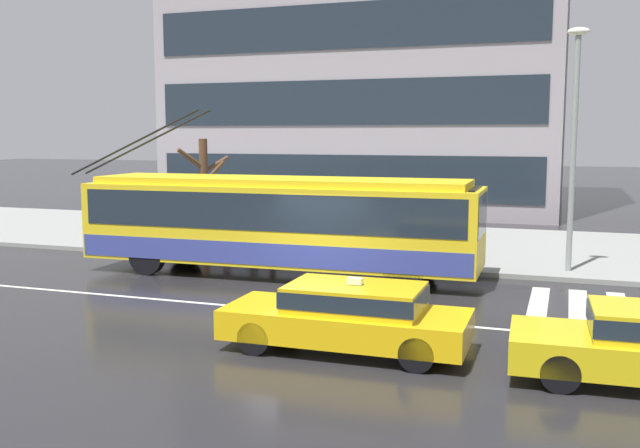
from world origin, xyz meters
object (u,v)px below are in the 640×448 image
taxi_oncoming_near (349,314)px  street_lamp (574,129)px  pedestrian_walking_past (273,208)px  street_tree_bare (204,186)px  pedestrian_at_shelter (226,220)px  pedestrian_approaching_curb (250,199)px  trolleybus (279,222)px

taxi_oncoming_near → street_lamp: bearing=66.5°
taxi_oncoming_near → street_lamp: size_ratio=0.67×
pedestrian_walking_past → street_tree_bare: size_ratio=0.51×
pedestrian_at_shelter → pedestrian_approaching_curb: pedestrian_approaching_curb is taller
trolleybus → street_tree_bare: bearing=140.1°
pedestrian_at_shelter → street_lamp: size_ratio=0.25×
pedestrian_at_shelter → street_lamp: 11.45m
pedestrian_approaching_curb → street_lamp: 11.21m
trolleybus → taxi_oncoming_near: size_ratio=2.72×
trolleybus → taxi_oncoming_near: bearing=-57.5°
pedestrian_approaching_curb → street_lamp: bearing=-9.5°
trolleybus → street_lamp: (7.84, 2.64, 2.61)m
taxi_oncoming_near → pedestrian_approaching_curb: bearing=123.0°
trolleybus → street_tree_bare: size_ratio=3.33×
pedestrian_at_shelter → pedestrian_approaching_curb: (0.24, 1.46, 0.59)m
pedestrian_at_shelter → pedestrian_approaching_curb: bearing=80.6°
taxi_oncoming_near → pedestrian_at_shelter: size_ratio=2.73×
pedestrian_walking_past → pedestrian_approaching_curb: bearing=133.7°
taxi_oncoming_near → pedestrian_approaching_curb: 12.78m
pedestrian_approaching_curb → pedestrian_walking_past: (1.58, -1.65, -0.10)m
pedestrian_at_shelter → street_lamp: street_lamp is taller
street_tree_bare → taxi_oncoming_near: bearing=-49.8°
pedestrian_at_shelter → pedestrian_walking_past: bearing=-5.9°
pedestrian_walking_past → street_tree_bare: bearing=163.5°
pedestrian_at_shelter → street_tree_bare: 1.76m
pedestrian_at_shelter → street_tree_bare: (-1.21, 0.71, 1.07)m
pedestrian_at_shelter → pedestrian_walking_past: size_ratio=0.88×
trolleybus → street_lamp: size_ratio=1.82×
street_lamp → street_tree_bare: size_ratio=1.82×
trolleybus → pedestrian_approaching_curb: size_ratio=6.33×
trolleybus → pedestrian_at_shelter: trolleybus is taller
pedestrian_at_shelter → pedestrian_walking_past: pedestrian_walking_past is taller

